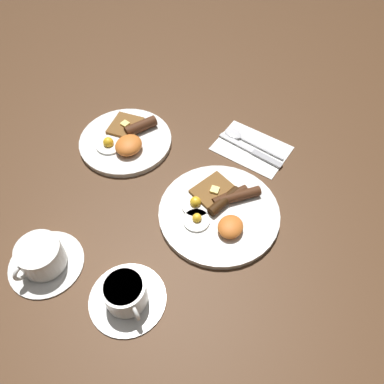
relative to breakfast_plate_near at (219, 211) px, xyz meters
The scene contains 8 objects.
ground_plane 0.01m from the breakfast_plate_near, 165.94° to the right, with size 3.00×3.00×0.00m, color #4C301C.
breakfast_plate_near is the anchor object (origin of this frame).
breakfast_plate_far 0.34m from the breakfast_plate_near, 75.39° to the left, with size 0.25×0.25×0.05m.
teacup_near 0.29m from the breakfast_plate_near, 166.31° to the left, with size 0.16×0.16×0.07m.
teacup_far 0.41m from the breakfast_plate_near, 138.25° to the left, with size 0.16×0.16×0.07m.
napkin 0.24m from the breakfast_plate_near, ahead, with size 0.14×0.19×0.01m, color white.
knife 0.22m from the breakfast_plate_near, ahead, with size 0.04×0.20×0.01m.
spoon 0.26m from the breakfast_plate_near, 14.58° to the left, with size 0.05×0.19×0.01m.
Camera 1 is at (-0.47, -0.18, 0.75)m, focal length 35.00 mm.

